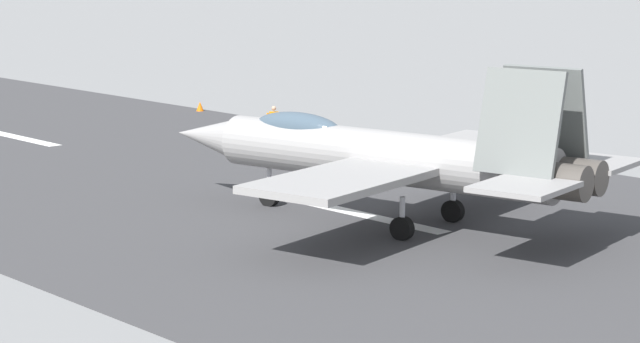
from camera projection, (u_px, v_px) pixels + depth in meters
ground_plane at (375, 218)px, 42.10m from camera, size 400.00×400.00×0.00m
runway_strip at (375, 218)px, 42.08m from camera, size 240.00×26.00×0.02m
fighter_jet at (385, 155)px, 40.75m from camera, size 17.30×14.19×5.55m
crew_person at (274, 124)px, 58.19m from camera, size 0.49×0.57×1.74m
marker_cone_mid at (541, 159)px, 52.09m from camera, size 0.44×0.44×0.55m
marker_cone_far at (200, 106)px, 69.26m from camera, size 0.44×0.44×0.55m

